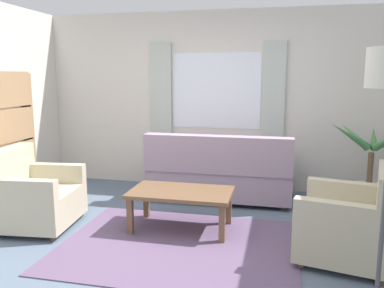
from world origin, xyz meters
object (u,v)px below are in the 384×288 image
object	(u,v)px
armchair_right	(353,223)
bookshelf	(5,148)
potted_plant	(369,174)
couch	(220,174)
armchair_left	(32,196)
coffee_table	(181,196)

from	to	relation	value
armchair_right	bookshelf	bearing A→B (deg)	-84.67
armchair_right	potted_plant	distance (m)	1.74
couch	armchair_left	xyz separation A→B (m)	(-1.88, -1.41, -0.01)
armchair_right	potted_plant	size ratio (longest dim) A/B	0.86
armchair_left	bookshelf	size ratio (longest dim) A/B	0.53
armchair_left	coffee_table	world-z (taller)	armchair_left
coffee_table	bookshelf	size ratio (longest dim) A/B	0.64
coffee_table	armchair_left	bearing A→B (deg)	-170.18
armchair_left	armchair_right	size ratio (longest dim) A/B	0.92
armchair_left	bookshelf	xyz separation A→B (m)	(-0.63, 0.42, 0.43)
armchair_left	armchair_right	world-z (taller)	same
armchair_left	potted_plant	bearing A→B (deg)	-73.20
couch	armchair_right	xyz separation A→B (m)	(1.45, -1.49, -0.01)
armchair_left	couch	bearing A→B (deg)	-59.13
couch	armchair_right	distance (m)	2.08
bookshelf	armchair_left	bearing A→B (deg)	56.31
armchair_left	potted_plant	size ratio (longest dim) A/B	0.79
armchair_left	potted_plant	xyz separation A→B (m)	(3.80, 1.59, 0.07)
bookshelf	coffee_table	bearing A→B (deg)	86.52
armchair_left	coffee_table	bearing A→B (deg)	-86.09
armchair_right	bookshelf	world-z (taller)	bookshelf
couch	potted_plant	world-z (taller)	potted_plant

